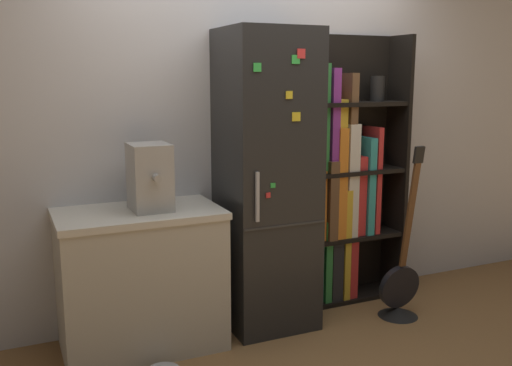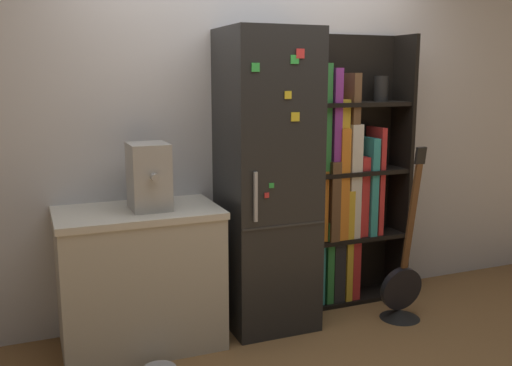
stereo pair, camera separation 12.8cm
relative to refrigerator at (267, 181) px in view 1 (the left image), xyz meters
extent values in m
plane|color=olive|center=(0.00, -0.17, -0.97)|extent=(16.00, 16.00, 0.00)
cube|color=silver|center=(0.00, 0.30, 0.33)|extent=(8.00, 0.05, 2.60)
cube|color=black|center=(0.00, 0.00, 0.00)|extent=(0.56, 0.55, 1.94)
cube|color=#333333|center=(0.00, -0.28, -0.23)|extent=(0.55, 0.01, 0.01)
cube|color=#B2B2B7|center=(-0.20, -0.29, -0.03)|extent=(0.02, 0.02, 0.30)
cube|color=yellow|center=(0.01, -0.28, 0.56)|extent=(0.05, 0.01, 0.05)
cube|color=red|center=(-0.12, -0.28, -0.03)|extent=(0.03, 0.01, 0.03)
cube|color=green|center=(-0.19, -0.28, 0.72)|extent=(0.05, 0.01, 0.05)
cube|color=red|center=(0.09, -0.28, 0.80)|extent=(0.06, 0.01, 0.06)
cube|color=green|center=(-0.09, -0.28, 0.03)|extent=(0.03, 0.01, 0.03)
cube|color=green|center=(0.05, -0.28, 0.77)|extent=(0.05, 0.01, 0.05)
cube|color=yellow|center=(0.06, -0.28, 0.44)|extent=(0.05, 0.01, 0.05)
cube|color=black|center=(0.40, 0.13, 0.00)|extent=(0.03, 0.29, 1.93)
cube|color=black|center=(1.13, 0.13, 0.00)|extent=(0.03, 0.29, 1.93)
cube|color=black|center=(0.76, 0.26, 0.00)|extent=(0.77, 0.03, 1.93)
cube|color=black|center=(0.76, 0.13, -0.95)|extent=(0.71, 0.26, 0.03)
cube|color=black|center=(0.76, 0.13, -0.49)|extent=(0.71, 0.26, 0.03)
cube|color=black|center=(0.76, 0.13, 0.00)|extent=(0.71, 0.26, 0.03)
cube|color=black|center=(0.76, 0.13, 0.48)|extent=(0.71, 0.26, 0.03)
cube|color=teal|center=(0.45, 0.14, -0.63)|extent=(0.05, 0.21, 0.61)
cube|color=#338C3F|center=(0.51, 0.13, -0.64)|extent=(0.05, 0.21, 0.60)
cube|color=#262628|center=(0.59, 0.14, -0.57)|extent=(0.09, 0.23, 0.73)
cube|color=gold|center=(0.66, 0.13, -0.53)|extent=(0.05, 0.23, 0.82)
cube|color=red|center=(0.73, 0.13, -0.57)|extent=(0.06, 0.21, 0.73)
cube|color=orange|center=(0.45, 0.14, -0.22)|extent=(0.06, 0.20, 0.50)
cube|color=brown|center=(0.53, 0.12, -0.19)|extent=(0.07, 0.24, 0.56)
cube|color=orange|center=(0.60, 0.13, -0.08)|extent=(0.07, 0.24, 0.79)
cube|color=silver|center=(0.70, 0.12, -0.06)|extent=(0.09, 0.21, 0.82)
cube|color=red|center=(0.79, 0.14, -0.18)|extent=(0.06, 0.20, 0.58)
cube|color=teal|center=(0.85, 0.13, -0.12)|extent=(0.06, 0.23, 0.71)
cube|color=red|center=(0.92, 0.13, -0.08)|extent=(0.04, 0.21, 0.78)
cube|color=#338C3F|center=(0.46, 0.14, 0.39)|extent=(0.08, 0.19, 0.75)
cube|color=purple|center=(0.54, 0.14, 0.37)|extent=(0.06, 0.23, 0.72)
cube|color=gold|center=(0.61, 0.13, 0.26)|extent=(0.06, 0.18, 0.50)
cube|color=brown|center=(0.68, 0.13, 0.35)|extent=(0.06, 0.21, 0.68)
cylinder|color=black|center=(0.94, 0.13, 0.58)|extent=(0.10, 0.10, 0.18)
cube|color=#BCB7A8|center=(-0.85, -0.01, -0.56)|extent=(0.95, 0.57, 0.82)
cube|color=beige|center=(-0.85, -0.01, -0.13)|extent=(0.97, 0.59, 0.04)
cube|color=#A5A39E|center=(-0.77, -0.02, 0.09)|extent=(0.23, 0.27, 0.39)
cylinder|color=#A5A39E|center=(-0.77, -0.19, 0.11)|extent=(0.04, 0.06, 0.04)
cone|color=black|center=(0.87, -0.30, -0.94)|extent=(0.28, 0.28, 0.06)
cylinder|color=black|center=(0.87, -0.30, -0.76)|extent=(0.31, 0.09, 0.31)
cube|color=brown|center=(0.87, -0.37, -0.24)|extent=(0.04, 0.12, 0.73)
cube|color=black|center=(0.87, -0.43, 0.18)|extent=(0.07, 0.04, 0.11)
camera|label=1|loc=(-1.55, -3.29, 0.68)|focal=40.00mm
camera|label=2|loc=(-1.44, -3.34, 0.68)|focal=40.00mm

